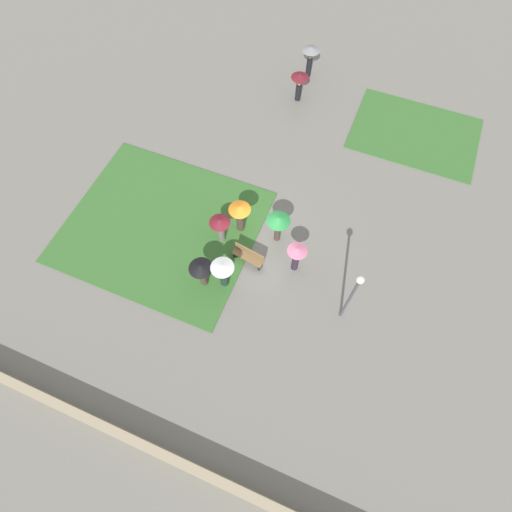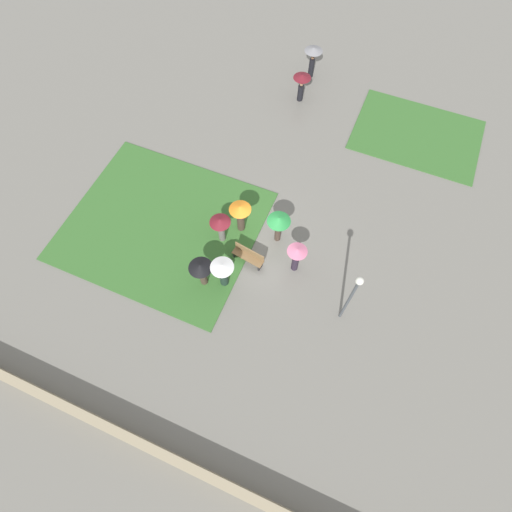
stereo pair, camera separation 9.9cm
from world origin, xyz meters
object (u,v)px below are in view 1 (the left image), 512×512
(lamp_post, at_px, (353,293))
(lone_walker_mid_plaza, at_px, (299,82))
(crowd_person_maroon, at_px, (220,225))
(crowd_person_orange, at_px, (240,214))
(crowd_person_green, at_px, (278,223))
(crowd_person_pink, at_px, (297,255))
(lone_walker_far_path, at_px, (310,55))
(crowd_person_black, at_px, (201,270))
(crowd_person_white, at_px, (223,272))
(park_bench, at_px, (249,256))

(lamp_post, xyz_separation_m, lone_walker_mid_plaza, (-6.42, 12.36, -1.40))
(crowd_person_maroon, relative_size, crowd_person_orange, 0.94)
(crowd_person_green, bearing_deg, lamp_post, 5.00)
(crowd_person_pink, bearing_deg, crowd_person_orange, 100.02)
(lone_walker_mid_plaza, bearing_deg, lone_walker_far_path, -110.42)
(crowd_person_orange, distance_m, crowd_person_pink, 3.40)
(crowd_person_green, xyz_separation_m, lone_walker_far_path, (-2.44, 11.96, -0.07))
(crowd_person_pink, xyz_separation_m, lone_walker_far_path, (-3.78, 13.15, 0.17))
(crowd_person_black, height_order, lone_walker_far_path, lone_walker_far_path)
(crowd_person_white, distance_m, crowd_person_maroon, 2.38)
(crowd_person_green, xyz_separation_m, crowd_person_pink, (1.34, -1.18, -0.23))
(crowd_person_black, height_order, lone_walker_mid_plaza, crowd_person_black)
(crowd_person_black, bearing_deg, crowd_person_pink, 40.45)
(crowd_person_maroon, distance_m, lone_walker_far_path, 13.05)
(crowd_person_green, height_order, crowd_person_pink, crowd_person_green)
(crowd_person_orange, xyz_separation_m, crowd_person_black, (-0.40, -3.38, 0.01))
(park_bench, relative_size, crowd_person_orange, 0.84)
(crowd_person_maroon, distance_m, crowd_person_orange, 1.11)
(crowd_person_black, bearing_deg, crowd_person_maroon, 102.42)
(lamp_post, relative_size, crowd_person_black, 2.22)
(crowd_person_maroon, relative_size, crowd_person_black, 0.99)
(crowd_person_white, relative_size, lone_walker_far_path, 0.95)
(crowd_person_white, xyz_separation_m, crowd_person_pink, (2.75, 2.01, 0.02))
(crowd_person_white, bearing_deg, park_bench, -114.32)
(lone_walker_mid_plaza, bearing_deg, crowd_person_green, 80.35)
(park_bench, bearing_deg, lamp_post, -3.17)
(crowd_person_white, xyz_separation_m, crowd_person_green, (1.41, 3.19, 0.25))
(crowd_person_maroon, xyz_separation_m, crowd_person_orange, (0.61, 0.93, 0.01))
(lamp_post, height_order, crowd_person_green, lamp_post)
(crowd_person_white, height_order, crowd_person_pink, crowd_person_white)
(crowd_person_white, xyz_separation_m, crowd_person_black, (-0.89, -0.34, 0.12))
(crowd_person_white, xyz_separation_m, lone_walker_mid_plaza, (-0.92, 12.89, 0.02))
(lamp_post, distance_m, crowd_person_white, 5.71)
(park_bench, relative_size, lone_walker_mid_plaza, 0.92)
(crowd_person_black, distance_m, lone_walker_far_path, 15.50)
(crowd_person_black, xyz_separation_m, lone_walker_mid_plaza, (-0.03, 13.24, -0.10))
(crowd_person_maroon, bearing_deg, crowd_person_green, 80.01)
(lamp_post, xyz_separation_m, lone_walker_far_path, (-6.53, 14.63, -1.23))
(crowd_person_green, height_order, crowd_person_maroon, crowd_person_green)
(lone_walker_far_path, bearing_deg, lone_walker_mid_plaza, -121.82)
(lamp_post, xyz_separation_m, crowd_person_orange, (-5.99, 2.51, -1.30))
(crowd_person_green, relative_size, lone_walker_mid_plaza, 1.08)
(lone_walker_mid_plaza, bearing_deg, park_bench, 74.33)
(crowd_person_pink, bearing_deg, crowd_person_maroon, 116.23)
(lamp_post, distance_m, lone_walker_mid_plaza, 14.00)
(park_bench, relative_size, crowd_person_black, 0.89)
(lamp_post, height_order, lone_walker_mid_plaza, lamp_post)
(crowd_person_orange, relative_size, lone_walker_mid_plaza, 1.10)
(lone_walker_far_path, bearing_deg, crowd_person_maroon, -124.85)
(lamp_post, bearing_deg, crowd_person_white, -174.48)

